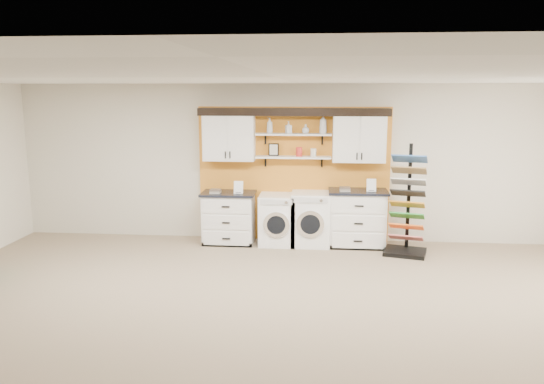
# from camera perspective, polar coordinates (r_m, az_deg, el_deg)

# --- Properties ---
(floor) EXTENTS (10.00, 10.00, 0.00)m
(floor) POSITION_cam_1_polar(r_m,az_deg,el_deg) (6.05, 0.36, -15.31)
(floor) COLOR gray
(floor) RESTS_ON ground
(ceiling) EXTENTS (10.00, 10.00, 0.00)m
(ceiling) POSITION_cam_1_polar(r_m,az_deg,el_deg) (5.44, 0.39, 12.27)
(ceiling) COLOR white
(ceiling) RESTS_ON wall_back
(wall_back) EXTENTS (10.00, 0.00, 10.00)m
(wall_back) POSITION_cam_1_polar(r_m,az_deg,el_deg) (9.51, 2.36, 3.13)
(wall_back) COLOR beige
(wall_back) RESTS_ON floor
(accent_panel) EXTENTS (3.40, 0.07, 2.40)m
(accent_panel) POSITION_cam_1_polar(r_m,az_deg,el_deg) (9.50, 2.34, 1.91)
(accent_panel) COLOR orange
(accent_panel) RESTS_ON wall_back
(upper_cabinet_left) EXTENTS (0.90, 0.35, 0.84)m
(upper_cabinet_left) POSITION_cam_1_polar(r_m,az_deg,el_deg) (9.38, -4.63, 5.95)
(upper_cabinet_left) COLOR white
(upper_cabinet_left) RESTS_ON wall_back
(upper_cabinet_right) EXTENTS (0.90, 0.35, 0.84)m
(upper_cabinet_right) POSITION_cam_1_polar(r_m,az_deg,el_deg) (9.27, 9.35, 5.79)
(upper_cabinet_right) COLOR white
(upper_cabinet_right) RESTS_ON wall_back
(shelf_lower) EXTENTS (1.32, 0.28, 0.03)m
(shelf_lower) POSITION_cam_1_polar(r_m,az_deg,el_deg) (9.29, 2.31, 3.76)
(shelf_lower) COLOR white
(shelf_lower) RESTS_ON wall_back
(shelf_upper) EXTENTS (1.32, 0.28, 0.03)m
(shelf_upper) POSITION_cam_1_polar(r_m,az_deg,el_deg) (9.26, 2.32, 6.22)
(shelf_upper) COLOR white
(shelf_upper) RESTS_ON wall_back
(crown_molding) EXTENTS (3.30, 0.41, 0.13)m
(crown_molding) POSITION_cam_1_polar(r_m,az_deg,el_deg) (9.25, 2.35, 8.69)
(crown_molding) COLOR black
(crown_molding) RESTS_ON wall_back
(picture_frame) EXTENTS (0.18, 0.02, 0.22)m
(picture_frame) POSITION_cam_1_polar(r_m,az_deg,el_deg) (9.35, 0.18, 4.59)
(picture_frame) COLOR black
(picture_frame) RESTS_ON shelf_lower
(canister_red) EXTENTS (0.11, 0.11, 0.16)m
(canister_red) POSITION_cam_1_polar(r_m,az_deg,el_deg) (9.28, 2.93, 4.34)
(canister_red) COLOR red
(canister_red) RESTS_ON shelf_lower
(canister_cream) EXTENTS (0.10, 0.10, 0.14)m
(canister_cream) POSITION_cam_1_polar(r_m,az_deg,el_deg) (9.27, 4.48, 4.25)
(canister_cream) COLOR silver
(canister_cream) RESTS_ON shelf_lower
(base_cabinet_left) EXTENTS (0.94, 0.66, 0.92)m
(base_cabinet_left) POSITION_cam_1_polar(r_m,az_deg,el_deg) (9.45, -4.66, -2.75)
(base_cabinet_left) COLOR white
(base_cabinet_left) RESTS_ON floor
(base_cabinet_right) EXTENTS (1.01, 0.66, 0.99)m
(base_cabinet_right) POSITION_cam_1_polar(r_m,az_deg,el_deg) (9.34, 9.16, -2.80)
(base_cabinet_right) COLOR white
(base_cabinet_right) RESTS_ON floor
(washer) EXTENTS (0.63, 0.71, 0.89)m
(washer) POSITION_cam_1_polar(r_m,az_deg,el_deg) (9.35, 0.63, -2.96)
(washer) COLOR white
(washer) RESTS_ON floor
(dryer) EXTENTS (0.67, 0.71, 0.93)m
(dryer) POSITION_cam_1_polar(r_m,az_deg,el_deg) (9.31, 4.18, -2.89)
(dryer) COLOR white
(dryer) RESTS_ON floor
(sample_rack) EXTENTS (0.78, 0.70, 1.82)m
(sample_rack) POSITION_cam_1_polar(r_m,az_deg,el_deg) (9.03, 14.28, -3.01)
(sample_rack) COLOR black
(sample_rack) RESTS_ON floor
(soap_bottle_a) EXTENTS (0.14, 0.14, 0.27)m
(soap_bottle_a) POSITION_cam_1_polar(r_m,az_deg,el_deg) (9.27, -0.25, 7.17)
(soap_bottle_a) COLOR silver
(soap_bottle_a) RESTS_ON shelf_upper
(soap_bottle_b) EXTENTS (0.13, 0.13, 0.21)m
(soap_bottle_b) POSITION_cam_1_polar(r_m,az_deg,el_deg) (9.25, 1.79, 6.97)
(soap_bottle_b) COLOR silver
(soap_bottle_b) RESTS_ON shelf_upper
(soap_bottle_c) EXTENTS (0.16, 0.16, 0.16)m
(soap_bottle_c) POSITION_cam_1_polar(r_m,az_deg,el_deg) (9.24, 3.63, 6.79)
(soap_bottle_c) COLOR silver
(soap_bottle_c) RESTS_ON shelf_upper
(soap_bottle_d) EXTENTS (0.14, 0.14, 0.33)m
(soap_bottle_d) POSITION_cam_1_polar(r_m,az_deg,el_deg) (9.23, 5.51, 7.30)
(soap_bottle_d) COLOR silver
(soap_bottle_d) RESTS_ON shelf_upper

